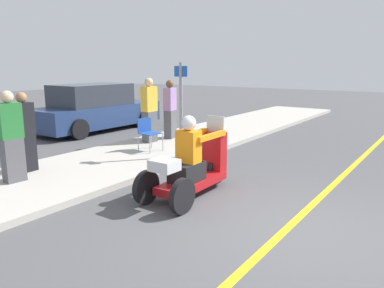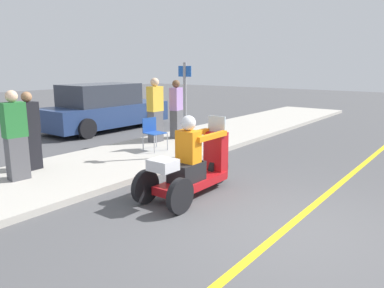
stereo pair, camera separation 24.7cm
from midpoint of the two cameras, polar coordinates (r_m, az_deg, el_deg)
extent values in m
plane|color=#4C4C4F|center=(5.51, 12.86, -12.61)|extent=(60.00, 60.00, 0.00)
cube|color=gold|center=(5.87, 14.45, -11.10)|extent=(24.00, 0.12, 0.01)
cube|color=#B2ADA3|center=(8.25, -18.14, -4.13)|extent=(28.00, 2.80, 0.12)
cylinder|color=black|center=(7.29, 2.85, -3.80)|extent=(0.57, 0.10, 0.57)
cylinder|color=black|center=(5.82, -2.70, -7.96)|extent=(0.57, 0.10, 0.57)
cylinder|color=black|center=(6.28, -8.12, -6.55)|extent=(0.57, 0.10, 0.57)
cube|color=#AD1419|center=(6.64, -1.07, -5.90)|extent=(1.52, 0.52, 0.14)
cube|color=black|center=(6.46, -1.88, -4.26)|extent=(0.61, 0.41, 0.33)
cube|color=#AD1419|center=(7.13, 2.45, -1.59)|extent=(0.24, 0.41, 0.87)
cube|color=silver|center=(7.04, 2.58, 3.09)|extent=(0.03, 0.37, 0.30)
cube|color=silver|center=(5.93, -5.43, -3.24)|extent=(0.36, 0.41, 0.18)
cube|color=orange|center=(6.39, -1.63, -0.38)|extent=(0.26, 0.38, 0.55)
sphere|color=silver|center=(6.31, -1.66, 3.21)|extent=(0.26, 0.26, 0.26)
cube|color=#515156|center=(6.53, -0.08, -4.07)|extent=(0.14, 0.14, 0.33)
cube|color=#515156|center=(6.66, -1.77, -3.74)|extent=(0.14, 0.14, 0.33)
cube|color=orange|center=(6.59, 1.96, 1.22)|extent=(0.85, 0.09, 0.09)
cube|color=orange|center=(6.81, -0.86, 1.58)|extent=(0.85, 0.09, 0.09)
cube|color=#515156|center=(10.63, -7.12, 2.63)|extent=(0.38, 0.26, 0.87)
cube|color=gold|center=(10.53, -7.23, 6.82)|extent=(0.43, 0.26, 0.69)
sphere|color=beige|center=(10.50, -7.30, 9.33)|extent=(0.24, 0.24, 0.24)
cube|color=black|center=(8.41, -24.70, -1.17)|extent=(0.36, 0.25, 0.78)
cube|color=black|center=(8.29, -25.12, 3.57)|extent=(0.40, 0.25, 0.62)
sphere|color=#9E704C|center=(8.25, -25.38, 6.43)|extent=(0.21, 0.21, 0.21)
cube|color=#515156|center=(7.77, -26.41, -2.20)|extent=(0.38, 0.27, 0.82)
cube|color=#267233|center=(7.64, -26.92, 3.16)|extent=(0.42, 0.27, 0.65)
sphere|color=beige|center=(7.59, -27.23, 6.41)|extent=(0.22, 0.22, 0.22)
cube|color=#515156|center=(11.15, -3.98, 3.03)|extent=(0.41, 0.32, 0.83)
cube|color=#9972B2|center=(11.06, -4.03, 6.84)|extent=(0.45, 0.33, 0.66)
sphere|color=brown|center=(11.03, -4.07, 9.13)|extent=(0.23, 0.23, 0.23)
cylinder|color=#A5A8AD|center=(9.26, -7.20, -0.12)|extent=(0.02, 0.02, 0.44)
cylinder|color=#A5A8AD|center=(9.55, -5.21, 0.30)|extent=(0.02, 0.02, 0.44)
cylinder|color=#A5A8AD|center=(9.59, -8.93, 0.25)|extent=(0.02, 0.02, 0.44)
cylinder|color=#A5A8AD|center=(9.87, -6.95, 0.64)|extent=(0.02, 0.02, 0.44)
cube|color=#1E479E|center=(9.52, -7.11, 1.63)|extent=(0.49, 0.49, 0.02)
cube|color=#1E479E|center=(9.65, -7.99, 2.84)|extent=(0.44, 0.08, 0.38)
cube|color=navy|center=(13.64, -14.66, 4.30)|extent=(4.66, 1.74, 0.71)
cube|color=#2D333D|center=(13.42, -15.58, 7.23)|extent=(2.56, 1.56, 0.73)
cylinder|color=black|center=(14.08, -7.61, 3.95)|extent=(0.64, 0.22, 0.64)
cylinder|color=black|center=(15.31, -12.41, 4.41)|extent=(0.64, 0.22, 0.64)
cylinder|color=black|center=(12.06, -17.40, 2.16)|extent=(0.64, 0.22, 0.64)
cylinder|color=black|center=(13.47, -21.93, 2.82)|extent=(0.64, 0.22, 0.64)
cylinder|color=gray|center=(8.71, -2.50, 5.07)|extent=(0.08, 0.08, 2.20)
cube|color=#1E51AD|center=(8.64, -2.55, 11.01)|extent=(0.02, 0.36, 0.24)
camera|label=1|loc=(0.12, -91.09, -0.23)|focal=35.00mm
camera|label=2|loc=(0.12, 88.91, 0.23)|focal=35.00mm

